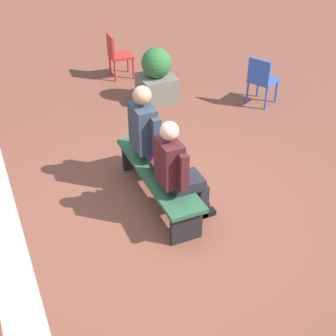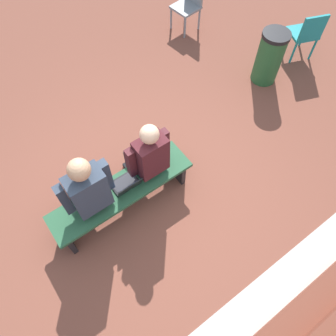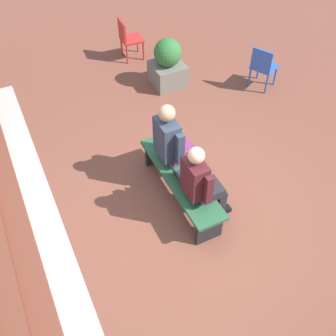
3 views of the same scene
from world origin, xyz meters
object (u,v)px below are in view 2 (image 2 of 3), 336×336
object	(u,v)px
laptop	(127,185)
bench	(122,193)
plastic_chair_by_pillar	(306,33)
litter_bin	(269,57)
person_student	(146,156)
person_adult	(86,189)
plastic_chair_near_bench_left	(189,2)

from	to	relation	value
laptop	bench	bearing A→B (deg)	-8.81
plastic_chair_by_pillar	litter_bin	distance (m)	0.85
person_student	person_adult	xyz separation A→B (m)	(0.78, -0.00, 0.03)
person_student	person_adult	distance (m)	0.78
plastic_chair_by_pillar	plastic_chair_near_bench_left	bearing A→B (deg)	-59.85
person_adult	plastic_chair_by_pillar	xyz separation A→B (m)	(-4.28, -0.59, -0.26)
person_student	laptop	distance (m)	0.41
person_student	laptop	xyz separation A→B (m)	(0.35, 0.08, -0.21)
person_student	plastic_chair_by_pillar	size ratio (longest dim) A/B	1.58
laptop	plastic_chair_near_bench_left	distance (m)	3.73
bench	person_student	bearing A→B (deg)	-171.04
litter_bin	bench	bearing A→B (deg)	11.50
plastic_chair_by_pillar	laptop	bearing A→B (deg)	9.90
person_adult	plastic_chair_near_bench_left	bearing A→B (deg)	-144.07
person_student	litter_bin	distance (m)	2.72
person_student	plastic_chair_near_bench_left	distance (m)	3.43
person_adult	plastic_chair_near_bench_left	size ratio (longest dim) A/B	1.68
litter_bin	plastic_chair_near_bench_left	bearing A→B (deg)	-84.43
plastic_chair_by_pillar	litter_bin	bearing A→B (deg)	2.28
plastic_chair_near_bench_left	bench	bearing A→B (deg)	39.98
bench	litter_bin	world-z (taller)	litter_bin
plastic_chair_by_pillar	litter_bin	xyz separation A→B (m)	(0.85, 0.03, -0.05)
plastic_chair_near_bench_left	litter_bin	xyz separation A→B (m)	(-0.18, 1.80, -0.05)
person_adult	laptop	bearing A→B (deg)	169.12
laptop	person_adult	bearing A→B (deg)	-10.88
laptop	plastic_chair_by_pillar	size ratio (longest dim) A/B	0.38
laptop	plastic_chair_near_bench_left	size ratio (longest dim) A/B	0.38
litter_bin	person_adult	bearing A→B (deg)	9.18
bench	plastic_chair_by_pillar	xyz separation A→B (m)	(-3.92, -0.66, 0.13)
person_student	plastic_chair_by_pillar	distance (m)	3.56
bench	person_student	world-z (taller)	person_student
plastic_chair_by_pillar	plastic_chair_near_bench_left	xyz separation A→B (m)	(1.03, -1.77, 0.00)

